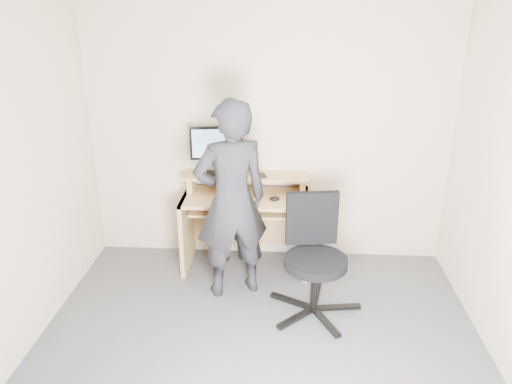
# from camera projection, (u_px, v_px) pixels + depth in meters

# --- Properties ---
(ground) EXTENTS (3.50, 3.50, 0.00)m
(ground) POSITION_uv_depth(u_px,v_px,m) (257.00, 365.00, 3.66)
(ground) COLOR #515156
(ground) RESTS_ON ground
(back_wall) EXTENTS (3.50, 0.02, 2.50)m
(back_wall) POSITION_uv_depth(u_px,v_px,m) (268.00, 137.00, 4.82)
(back_wall) COLOR beige
(back_wall) RESTS_ON ground
(ceiling) EXTENTS (3.50, 3.50, 0.02)m
(ceiling) POSITION_uv_depth(u_px,v_px,m) (258.00, 0.00, 2.74)
(ceiling) COLOR white
(ceiling) RESTS_ON back_wall
(desk) EXTENTS (1.20, 0.60, 0.91)m
(desk) POSITION_uv_depth(u_px,v_px,m) (246.00, 212.00, 4.89)
(desk) COLOR #D7B468
(desk) RESTS_ON ground
(monitor) EXTENTS (0.50, 0.14, 0.48)m
(monitor) POSITION_uv_depth(u_px,v_px,m) (216.00, 146.00, 4.73)
(monitor) COLOR black
(monitor) RESTS_ON desk
(external_drive) EXTENTS (0.09, 0.14, 0.20)m
(external_drive) POSITION_uv_depth(u_px,v_px,m) (238.00, 163.00, 4.83)
(external_drive) COLOR black
(external_drive) RESTS_ON desk
(travel_mug) EXTENTS (0.09, 0.09, 0.16)m
(travel_mug) POSITION_uv_depth(u_px,v_px,m) (253.00, 166.00, 4.80)
(travel_mug) COLOR silver
(travel_mug) RESTS_ON desk
(smartphone) EXTENTS (0.10, 0.14, 0.01)m
(smartphone) POSITION_uv_depth(u_px,v_px,m) (262.00, 175.00, 4.79)
(smartphone) COLOR black
(smartphone) RESTS_ON desk
(charger) EXTENTS (0.05, 0.05, 0.03)m
(charger) POSITION_uv_depth(u_px,v_px,m) (216.00, 175.00, 4.76)
(charger) COLOR black
(charger) RESTS_ON desk
(headphones) EXTENTS (0.19, 0.19, 0.06)m
(headphones) POSITION_uv_depth(u_px,v_px,m) (228.00, 171.00, 4.89)
(headphones) COLOR silver
(headphones) RESTS_ON desk
(keyboard) EXTENTS (0.49, 0.27, 0.03)m
(keyboard) POSITION_uv_depth(u_px,v_px,m) (245.00, 208.00, 4.69)
(keyboard) COLOR black
(keyboard) RESTS_ON desk
(mouse) EXTENTS (0.11, 0.09, 0.04)m
(mouse) POSITION_uv_depth(u_px,v_px,m) (274.00, 199.00, 4.62)
(mouse) COLOR black
(mouse) RESTS_ON desk
(office_chair) EXTENTS (0.78, 0.78, 0.99)m
(office_chair) POSITION_uv_depth(u_px,v_px,m) (314.00, 252.00, 4.13)
(office_chair) COLOR black
(office_chair) RESTS_ON ground
(person) EXTENTS (0.76, 0.64, 1.78)m
(person) POSITION_uv_depth(u_px,v_px,m) (231.00, 201.00, 4.26)
(person) COLOR black
(person) RESTS_ON ground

